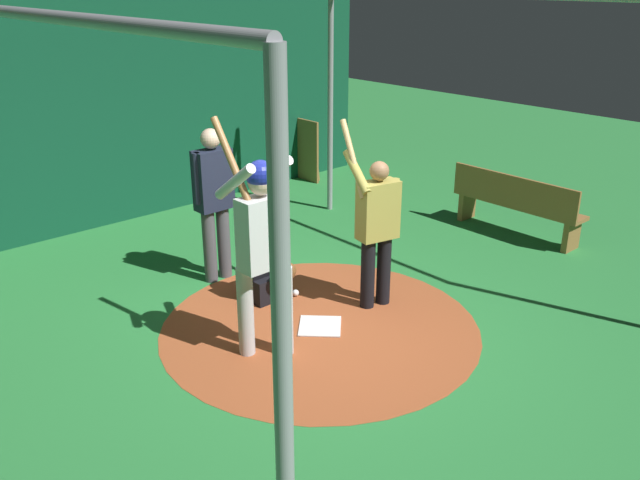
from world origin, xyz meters
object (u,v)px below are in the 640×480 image
at_px(home_plate, 320,326).
at_px(catcher, 266,269).
at_px(bench, 516,203).
at_px(baseball_0, 296,293).
at_px(umpire, 214,197).
at_px(visitor, 377,224).
at_px(bat_rack, 305,151).
at_px(batter, 262,239).

bearing_deg(home_plate, catcher, -179.88).
bearing_deg(bench, baseball_0, -98.96).
height_order(umpire, visitor, visitor).
height_order(visitor, bench, visitor).
bearing_deg(home_plate, umpire, -176.74).
bearing_deg(baseball_0, catcher, -124.41).
relative_size(visitor, bat_rack, 1.88).
bearing_deg(baseball_0, batter, -53.78).
distance_m(catcher, umpire, 1.03).
relative_size(bench, baseball_0, 25.28).
height_order(batter, bat_rack, batter).
bearing_deg(umpire, baseball_0, 20.21).
xyz_separation_m(umpire, bench, (1.52, 3.80, -0.55)).
bearing_deg(baseball_0, home_plate, -20.76).
xyz_separation_m(catcher, visitor, (0.89, 0.78, 0.57)).
xyz_separation_m(home_plate, batter, (0.02, -0.71, 1.14)).
xyz_separation_m(catcher, baseball_0, (0.18, 0.27, -0.31)).
xyz_separation_m(home_plate, bench, (-0.15, 3.70, 0.44)).
relative_size(home_plate, baseball_0, 5.68).
height_order(umpire, bench, umpire).
distance_m(home_plate, baseball_0, 0.74).
xyz_separation_m(home_plate, umpire, (-1.67, -0.10, 0.99)).
bearing_deg(baseball_0, bat_rack, 137.75).
distance_m(batter, baseball_0, 1.63).
distance_m(batter, catcher, 1.39).
distance_m(home_plate, catcher, 0.94).
height_order(catcher, baseball_0, catcher).
xyz_separation_m(umpire, baseball_0, (0.97, 0.36, -0.96)).
xyz_separation_m(catcher, umpire, (-0.79, -0.09, 0.65)).
distance_m(visitor, bat_rack, 4.85).
height_order(bat_rack, baseball_0, bat_rack).
distance_m(home_plate, visitor, 1.19).
relative_size(visitor, bench, 1.05).
xyz_separation_m(home_plate, catcher, (-0.88, -0.00, 0.34)).
relative_size(catcher, umpire, 0.51).
relative_size(umpire, baseball_0, 24.01).
xyz_separation_m(visitor, bench, (-0.17, 2.93, -0.47)).
relative_size(home_plate, catcher, 0.46).
relative_size(umpire, bat_rack, 1.69).
relative_size(catcher, bench, 0.49).
bearing_deg(bench, umpire, -111.77).
relative_size(bat_rack, baseball_0, 14.20).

